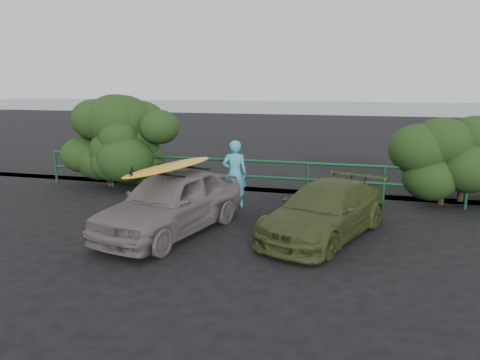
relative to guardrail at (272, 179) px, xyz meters
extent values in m
plane|color=black|center=(0.00, -5.00, -0.52)|extent=(80.00, 80.00, 0.00)
plane|color=slate|center=(0.00, 55.00, -0.52)|extent=(200.00, 200.00, 0.00)
imported|color=#69605E|center=(-1.42, -3.70, 0.15)|extent=(2.44, 4.20, 1.34)
imported|color=#38431D|center=(1.75, -3.08, 0.03)|extent=(2.79, 4.11, 1.11)
imported|color=#3E9BBB|center=(-0.71, -1.30, 0.35)|extent=(0.73, 0.59, 1.73)
ellipsoid|color=orange|center=(-1.42, -3.70, 0.91)|extent=(1.24, 2.94, 0.09)
camera|label=1|loc=(2.52, -12.56, 2.62)|focal=35.00mm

